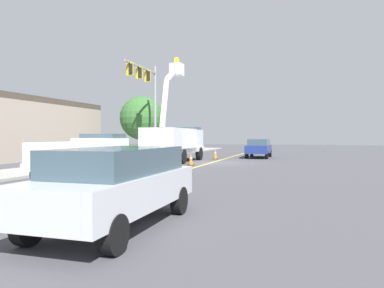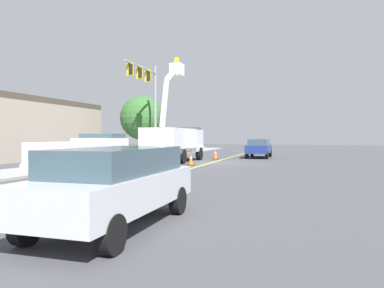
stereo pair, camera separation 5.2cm
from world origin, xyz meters
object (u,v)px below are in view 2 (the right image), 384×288
object	(u,v)px
utility_bucket_truck	(175,140)
service_pickup_truck	(85,155)
traffic_cone_trailing	(215,154)
traffic_cone_mid_rear	(191,159)
traffic_signal_mast	(147,90)
trailing_sedan	(116,181)
traffic_cone_mid_front	(148,166)
passing_minivan	(259,147)
traffic_cone_leading	(68,185)

from	to	relation	value
utility_bucket_truck	service_pickup_truck	distance (m)	11.78
service_pickup_truck	traffic_cone_trailing	xyz separation A→B (m)	(16.04, -1.49, -0.71)
traffic_cone_trailing	traffic_cone_mid_rear	bearing A→B (deg)	-178.25
traffic_signal_mast	trailing_sedan	bearing A→B (deg)	-155.17
service_pickup_truck	traffic_cone_mid_front	xyz separation A→B (m)	(2.72, -1.72, -0.69)
trailing_sedan	traffic_cone_trailing	distance (m)	23.26
service_pickup_truck	passing_minivan	size ratio (longest dim) A/B	1.17
trailing_sedan	passing_minivan	bearing A→B (deg)	2.21
passing_minivan	traffic_cone_mid_front	xyz separation A→B (m)	(-16.50, 2.98, -0.54)
service_pickup_truck	trailing_sedan	size ratio (longest dim) A/B	1.17
traffic_cone_leading	traffic_cone_mid_rear	size ratio (longest dim) A/B	0.88
passing_minivan	traffic_cone_mid_rear	distance (m)	10.46
service_pickup_truck	traffic_signal_mast	world-z (taller)	traffic_signal_mast
traffic_cone_mid_front	traffic_signal_mast	distance (m)	14.68
traffic_cone_leading	traffic_cone_mid_rear	bearing A→B (deg)	1.76
passing_minivan	traffic_cone_trailing	bearing A→B (deg)	134.74
service_pickup_truck	trailing_sedan	bearing A→B (deg)	-140.11
passing_minivan	trailing_sedan	bearing A→B (deg)	-177.79
utility_bucket_truck	passing_minivan	distance (m)	9.09
passing_minivan	traffic_cone_leading	bearing A→B (deg)	173.58
utility_bucket_truck	traffic_cone_leading	world-z (taller)	utility_bucket_truck
traffic_cone_leading	passing_minivan	bearing A→B (deg)	-6.42
traffic_cone_mid_front	utility_bucket_truck	bearing A→B (deg)	13.55
traffic_cone_mid_front	traffic_signal_mast	bearing A→B (deg)	26.49
traffic_cone_mid_front	trailing_sedan	bearing A→B (deg)	-157.35
service_pickup_truck	traffic_cone_leading	bearing A→B (deg)	-151.42
service_pickup_truck	traffic_cone_mid_front	bearing A→B (deg)	-32.30
traffic_cone_leading	utility_bucket_truck	bearing A→B (deg)	9.31
trailing_sedan	traffic_signal_mast	distance (m)	24.45
traffic_cone_mid_front	traffic_cone_trailing	bearing A→B (deg)	0.99
trailing_sedan	traffic_cone_mid_front	world-z (taller)	trailing_sedan
service_pickup_truck	traffic_signal_mast	xyz separation A→B (m)	(14.89, 4.34, 4.84)
utility_bucket_truck	passing_minivan	world-z (taller)	utility_bucket_truck
utility_bucket_truck	passing_minivan	size ratio (longest dim) A/B	1.70
passing_minivan	trailing_sedan	xyz separation A→B (m)	(-26.05, -1.01, 0.00)
service_pickup_truck	traffic_cone_mid_rear	bearing A→B (deg)	-10.46
traffic_cone_mid_rear	traffic_signal_mast	world-z (taller)	traffic_signal_mast
utility_bucket_truck	trailing_sedan	distance (m)	19.59
service_pickup_truck	traffic_cone_leading	world-z (taller)	service_pickup_truck
passing_minivan	traffic_cone_mid_front	size ratio (longest dim) A/B	5.53
service_pickup_truck	traffic_cone_trailing	distance (m)	16.13
traffic_cone_mid_rear	passing_minivan	bearing A→B (deg)	-16.68
service_pickup_truck	passing_minivan	distance (m)	19.79
trailing_sedan	traffic_cone_mid_rear	world-z (taller)	trailing_sedan
service_pickup_truck	traffic_cone_mid_front	world-z (taller)	service_pickup_truck
traffic_cone_leading	traffic_cone_mid_rear	distance (m)	13.08
traffic_cone_leading	traffic_cone_mid_front	xyz separation A→B (m)	(6.59, 0.38, 0.09)
utility_bucket_truck	traffic_cone_trailing	distance (m)	4.86
passing_minivan	traffic_cone_leading	xyz separation A→B (m)	(-23.08, 2.60, -0.63)
traffic_cone_mid_front	traffic_cone_trailing	xyz separation A→B (m)	(13.32, 0.23, -0.02)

